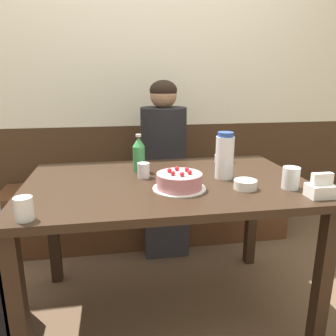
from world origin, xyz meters
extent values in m
plane|color=brown|center=(0.00, 0.00, 0.00)|extent=(12.00, 12.00, 0.00)
cube|color=#3D2819|center=(0.00, 1.05, 0.43)|extent=(4.80, 0.04, 0.86)
cube|color=silver|center=(0.00, 1.05, 1.68)|extent=(4.80, 0.04, 1.64)
cube|color=#56331E|center=(0.00, 0.83, 0.22)|extent=(2.11, 0.38, 0.45)
cube|color=black|center=(0.00, 0.00, 0.72)|extent=(1.36, 0.86, 0.03)
cube|color=black|center=(-0.63, -0.38, 0.35)|extent=(0.06, 0.06, 0.70)
cube|color=black|center=(0.63, -0.38, 0.35)|extent=(0.06, 0.06, 0.70)
cube|color=black|center=(-0.63, 0.38, 0.35)|extent=(0.06, 0.06, 0.70)
cube|color=black|center=(0.63, 0.38, 0.35)|extent=(0.06, 0.06, 0.70)
cylinder|color=white|center=(0.03, -0.13, 0.74)|extent=(0.24, 0.24, 0.01)
cylinder|color=#C67A84|center=(0.03, -0.13, 0.78)|extent=(0.21, 0.21, 0.07)
sphere|color=red|center=(0.07, -0.11, 0.82)|extent=(0.02, 0.02, 0.02)
sphere|color=red|center=(0.03, -0.09, 0.82)|extent=(0.02, 0.02, 0.02)
sphere|color=red|center=(-0.01, -0.11, 0.82)|extent=(0.02, 0.02, 0.02)
sphere|color=red|center=(0.00, -0.16, 0.82)|extent=(0.02, 0.02, 0.02)
sphere|color=red|center=(0.04, -0.18, 0.82)|extent=(0.02, 0.02, 0.02)
sphere|color=red|center=(0.08, -0.15, 0.82)|extent=(0.02, 0.02, 0.02)
cylinder|color=white|center=(0.29, 0.00, 0.84)|extent=(0.09, 0.09, 0.21)
cylinder|color=#28479E|center=(0.29, 0.00, 0.96)|extent=(0.08, 0.08, 0.02)
cylinder|color=#388E4C|center=(-0.12, 0.19, 0.81)|extent=(0.06, 0.06, 0.13)
cone|color=#388E4C|center=(-0.12, 0.19, 0.90)|extent=(0.06, 0.06, 0.05)
cylinder|color=silver|center=(-0.12, 0.19, 0.93)|extent=(0.03, 0.03, 0.01)
cube|color=white|center=(0.60, -0.33, 0.77)|extent=(0.11, 0.08, 0.05)
cube|color=white|center=(0.60, -0.33, 0.82)|extent=(0.09, 0.03, 0.05)
cylinder|color=white|center=(0.39, 0.31, 0.76)|extent=(0.10, 0.10, 0.04)
cylinder|color=white|center=(0.33, -0.18, 0.76)|extent=(0.10, 0.10, 0.04)
cylinder|color=silver|center=(0.53, -0.21, 0.79)|extent=(0.08, 0.08, 0.10)
cylinder|color=silver|center=(-0.57, -0.37, 0.78)|extent=(0.06, 0.06, 0.08)
cylinder|color=silver|center=(-0.11, 0.07, 0.78)|extent=(0.06, 0.06, 0.08)
cube|color=#33333D|center=(0.09, 0.69, 0.23)|extent=(0.30, 0.34, 0.45)
cylinder|color=black|center=(0.09, 0.69, 0.74)|extent=(0.31, 0.31, 0.58)
sphere|color=#A87A5B|center=(0.09, 0.69, 1.11)|extent=(0.18, 0.18, 0.18)
ellipsoid|color=black|center=(0.09, 0.69, 1.14)|extent=(0.18, 0.18, 0.13)
camera|label=1|loc=(-0.25, -1.50, 1.22)|focal=35.00mm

